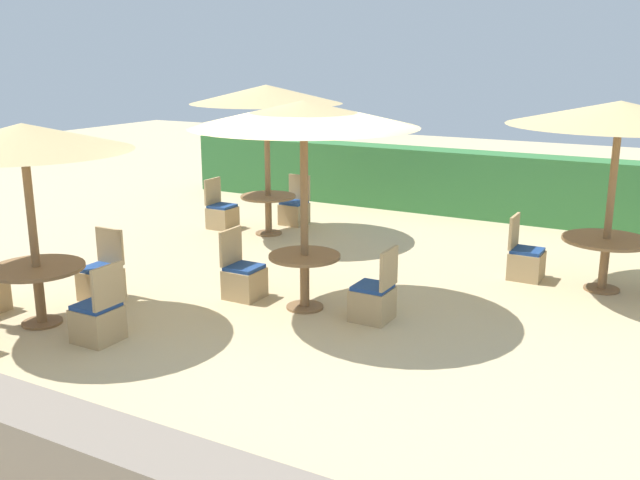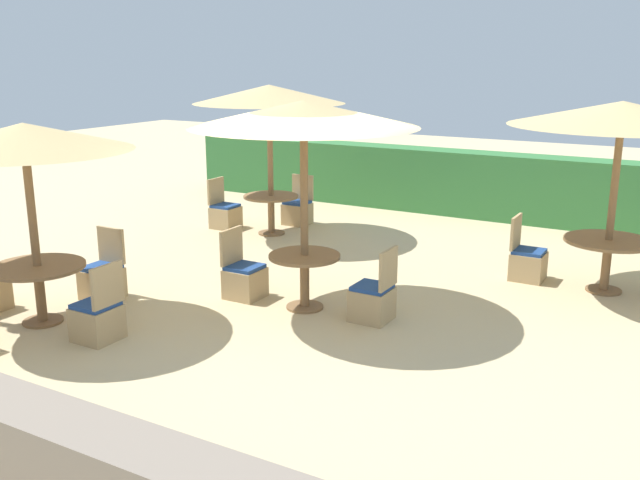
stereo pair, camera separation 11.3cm
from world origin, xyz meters
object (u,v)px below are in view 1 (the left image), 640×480
object	(u,v)px
parasol_front_left	(23,138)
patio_chair_back_right_west	(525,261)
parasol_back_left	(266,95)
round_table_back_left	(268,204)
patio_chair_front_left_north	(102,280)
round_table_center	(305,268)
patio_chair_center_east	(374,300)
round_table_front_left	(38,278)
patio_chair_back_left_west	(222,214)
patio_chair_front_left_east	(98,319)
patio_chair_back_left_north	(295,211)
round_table_back_right	(606,248)
parasol_center	(304,115)
parasol_back_right	(620,114)
patio_chair_center_west	(243,279)

from	to	relation	value
parasol_front_left	patio_chair_back_right_west	bearing A→B (deg)	44.77
parasol_back_left	round_table_back_left	distance (m)	1.94
patio_chair_front_left_north	round_table_center	world-z (taller)	patio_chair_front_left_north
parasol_front_left	patio_chair_center_east	xyz separation A→B (m)	(3.48, 2.08, -1.99)
parasol_front_left	round_table_back_left	world-z (taller)	parasol_front_left
round_table_front_left	round_table_back_left	size ratio (longest dim) A/B	1.13
patio_chair_back_left_west	round_table_center	xyz separation A→B (m)	(3.55, -3.00, 0.27)
round_table_front_left	patio_chair_back_right_west	xyz separation A→B (m)	(4.71, 4.67, -0.32)
patio_chair_front_left_east	patio_chair_back_left_north	world-z (taller)	same
patio_chair_front_left_north	parasol_back_left	distance (m)	4.62
round_table_back_right	parasol_back_left	bearing A→B (deg)	175.90
parasol_back_left	parasol_center	bearing A→B (deg)	-50.22
round_table_front_left	parasol_back_right	world-z (taller)	parasol_back_right
parasol_center	round_table_center	bearing A→B (deg)	-26.57
parasol_back_left	parasol_back_right	xyz separation A→B (m)	(5.79, -0.41, -0.07)
parasol_center	round_table_front_left	bearing A→B (deg)	-141.19
parasol_front_left	patio_chair_center_east	world-z (taller)	parasol_front_left
round_table_front_left	patio_chair_center_west	xyz separation A→B (m)	(1.60, 1.99, -0.32)
round_table_center	patio_chair_back_left_north	bearing A→B (deg)	122.64
round_table_back_right	patio_chair_center_east	size ratio (longest dim) A/B	1.27
patio_chair_back_left_north	patio_chair_center_west	distance (m)	4.31
round_table_back_left	parasol_center	bearing A→B (deg)	-50.22
parasol_front_left	patio_chair_back_right_west	world-z (taller)	parasol_front_left
round_table_back_left	round_table_center	world-z (taller)	round_table_center
patio_chair_front_left_north	parasol_center	xyz separation A→B (m)	(2.56, 1.00, 2.21)
round_table_back_right	patio_chair_back_left_north	bearing A→B (deg)	167.14
patio_chair_front_left_north	parasol_back_right	size ratio (longest dim) A/B	0.32
parasol_back_right	round_table_back_right	xyz separation A→B (m)	(0.00, 0.00, -1.82)
patio_chair_back_right_west	patio_chair_center_west	bearing A→B (deg)	-49.20
round_table_front_left	round_table_back_left	distance (m)	5.08
patio_chair_front_left_north	round_table_center	distance (m)	2.76
patio_chair_back_right_west	patio_chair_back_left_north	bearing A→B (deg)	-105.60
parasol_back_left	patio_chair_back_left_north	world-z (taller)	parasol_back_left
patio_chair_front_left_north	parasol_back_left	xyz separation A→B (m)	(0.02, 4.05, 2.23)
patio_chair_back_left_north	patio_chair_back_right_west	world-z (taller)	same
parasol_center	patio_chair_center_east	bearing A→B (deg)	2.92
round_table_back_right	parasol_center	xyz separation A→B (m)	(-3.25, -2.63, 1.87)
round_table_back_left	patio_chair_center_east	size ratio (longest dim) A/B	1.06
patio_chair_front_left_east	patio_chair_front_left_north	world-z (taller)	same
patio_chair_center_west	parasol_front_left	bearing A→B (deg)	-38.83
patio_chair_back_left_west	parasol_center	size ratio (longest dim) A/B	0.33
parasol_front_left	patio_chair_back_left_north	world-z (taller)	parasol_front_left
round_table_front_left	patio_chair_front_left_north	size ratio (longest dim) A/B	1.21
parasol_back_left	round_table_center	distance (m)	4.42
patio_chair_front_left_east	patio_chair_center_east	xyz separation A→B (m)	(2.46, 2.13, 0.00)
patio_chair_back_right_west	round_table_back_left	bearing A→B (deg)	-94.98
parasol_front_left	patio_chair_center_west	bearing A→B (deg)	51.17
patio_chair_front_left_east	parasol_back_left	xyz separation A→B (m)	(-1.03, 5.13, 2.23)
parasol_back_right	patio_chair_back_left_north	bearing A→B (deg)	167.14
parasol_back_left	round_table_back_right	size ratio (longest dim) A/B	2.25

